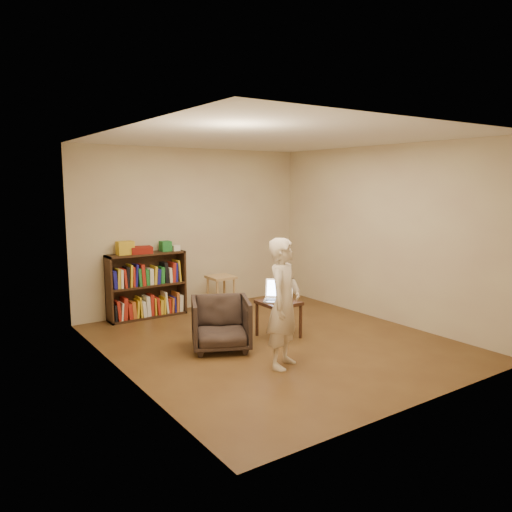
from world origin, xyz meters
TOP-DOWN VIEW (x-y plane):
  - floor at (0.00, 0.00)m, footprint 4.50×4.50m
  - ceiling at (0.00, 0.00)m, footprint 4.50×4.50m
  - wall_back at (0.00, 2.25)m, footprint 4.00×0.00m
  - wall_left at (-2.00, 0.00)m, footprint 0.00×4.50m
  - wall_right at (2.00, 0.00)m, footprint 0.00×4.50m
  - bookshelf at (-0.90, 2.09)m, footprint 1.20×0.30m
  - box_yellow at (-1.21, 2.09)m, footprint 0.24×0.18m
  - red_cloth at (-0.97, 2.07)m, footprint 0.35×0.28m
  - box_green at (-0.56, 2.10)m, footprint 0.16×0.16m
  - box_white at (-0.41, 2.06)m, footprint 0.11×0.11m
  - stool at (0.24, 1.79)m, footprint 0.39×0.39m
  - armchair at (-0.72, 0.16)m, footprint 0.93×0.94m
  - side_table at (0.17, 0.15)m, footprint 0.48×0.48m
  - laptop at (0.19, 0.19)m, footprint 0.52×0.52m
  - person at (-0.43, -0.75)m, footprint 0.64×0.57m

SIDE VIEW (x-z plane):
  - floor at x=0.00m, z-range 0.00..0.00m
  - armchair at x=-0.72m, z-range 0.00..0.65m
  - side_table at x=0.17m, z-range 0.16..0.65m
  - bookshelf at x=-0.90m, z-range -0.06..0.94m
  - stool at x=0.24m, z-range 0.17..0.74m
  - laptop at x=0.19m, z-range 0.42..0.68m
  - person at x=-0.43m, z-range 0.00..1.46m
  - box_white at x=-0.41m, z-range 1.00..1.09m
  - red_cloth at x=-0.97m, z-range 1.00..1.10m
  - box_green at x=-0.56m, z-range 1.00..1.16m
  - box_yellow at x=-1.21m, z-range 1.00..1.20m
  - wall_back at x=0.00m, z-range -0.70..3.30m
  - wall_left at x=-2.00m, z-range -0.95..3.55m
  - wall_right at x=2.00m, z-range -0.95..3.55m
  - ceiling at x=0.00m, z-range 2.60..2.60m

